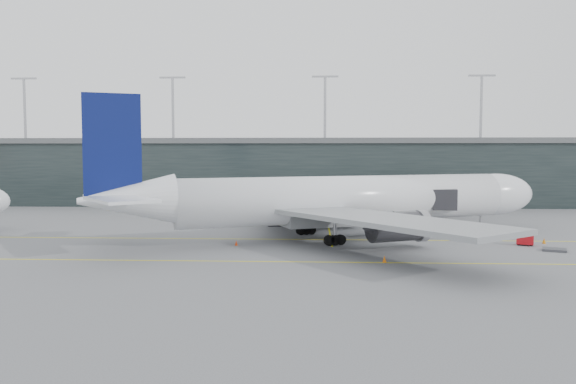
{
  "coord_description": "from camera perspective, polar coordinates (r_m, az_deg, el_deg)",
  "views": [
    {
      "loc": [
        2.77,
        -80.74,
        11.94
      ],
      "look_at": [
        -0.92,
        -4.0,
        6.56
      ],
      "focal_mm": 35.0,
      "sensor_mm": 36.0,
      "label": 1
    }
  ],
  "objects": [
    {
      "name": "taxiline_b",
      "position": [
        61.97,
        0.14,
        -7.1
      ],
      "size": [
        160.0,
        0.25,
        0.02
      ],
      "primitive_type": "cube",
      "color": "yellow",
      "rests_on": "ground"
    },
    {
      "name": "uld_a",
      "position": [
        91.31,
        -1.32,
        -2.85
      ],
      "size": [
        2.2,
        1.76,
        2.0
      ],
      "rotation": [
        0.0,
        0.0,
        -0.0
      ],
      "color": "#37363B",
      "rests_on": "ground"
    },
    {
      "name": "gse_cart",
      "position": [
        78.8,
        22.95,
        -4.46
      ],
      "size": [
        2.38,
        1.98,
        1.39
      ],
      "rotation": [
        0.0,
        0.0,
        -0.39
      ],
      "color": "#B20C14",
      "rests_on": "ground"
    },
    {
      "name": "uld_c",
      "position": [
        91.25,
        1.04,
        -2.86
      ],
      "size": [
        2.56,
        2.26,
        1.97
      ],
      "rotation": [
        0.0,
        0.0,
        0.28
      ],
      "color": "#37363B",
      "rests_on": "ground"
    },
    {
      "name": "ground",
      "position": [
        81.67,
        0.78,
        -4.41
      ],
      "size": [
        320.0,
        320.0,
        0.0
      ],
      "primitive_type": "plane",
      "color": "#58585D",
      "rests_on": "ground"
    },
    {
      "name": "cone_tail",
      "position": [
        72.94,
        -5.28,
        -5.18
      ],
      "size": [
        0.4,
        0.4,
        0.64
      ],
      "primitive_type": "cone",
      "color": "#F8420D",
      "rests_on": "ground"
    },
    {
      "name": "terminal",
      "position": [
        138.84,
        1.61,
        2.22
      ],
      "size": [
        240.0,
        36.0,
        29.0
      ],
      "color": "black",
      "rests_on": "ground"
    },
    {
      "name": "taxiline_a",
      "position": [
        77.71,
        0.68,
        -4.83
      ],
      "size": [
        160.0,
        0.25,
        0.02
      ],
      "primitive_type": "cube",
      "color": "yellow",
      "rests_on": "ground"
    },
    {
      "name": "cone_wing_stbd",
      "position": [
        62.4,
        9.77,
        -6.73
      ],
      "size": [
        0.48,
        0.48,
        0.76
      ],
      "primitive_type": "cone",
      "color": "orange",
      "rests_on": "ground"
    },
    {
      "name": "baggage_dolly",
      "position": [
        75.96,
        25.44,
        -5.31
      ],
      "size": [
        3.31,
        3.01,
        0.27
      ],
      "primitive_type": "cube",
      "rotation": [
        0.0,
        0.0,
        -0.38
      ],
      "color": "#3C3C41",
      "rests_on": "ground"
    },
    {
      "name": "main_aircraft",
      "position": [
        78.53,
        5.7,
        -0.84
      ],
      "size": [
        64.91,
        59.89,
        19.03
      ],
      "rotation": [
        0.0,
        0.0,
        0.4
      ],
      "color": "white",
      "rests_on": "ground"
    },
    {
      "name": "cone_wing_port",
      "position": [
        93.54,
        5.56,
        -3.12
      ],
      "size": [
        0.48,
        0.48,
        0.76
      ],
      "primitive_type": "cone",
      "color": "orange",
      "rests_on": "ground"
    },
    {
      "name": "jet_bridge",
      "position": [
        107.95,
        14.65,
        0.25
      ],
      "size": [
        12.08,
        44.6,
        6.84
      ],
      "rotation": [
        0.0,
        0.0,
        -0.2
      ],
      "color": "#2A292E",
      "rests_on": "ground"
    },
    {
      "name": "taxiline_lead_main",
      "position": [
        101.47,
        4.0,
        -2.76
      ],
      "size": [
        0.25,
        60.0,
        0.02
      ],
      "primitive_type": "cube",
      "color": "yellow",
      "rests_on": "ground"
    },
    {
      "name": "uld_b",
      "position": [
        93.95,
        -0.63,
        -2.72
      ],
      "size": [
        2.39,
        2.17,
        1.79
      ],
      "rotation": [
        0.0,
        0.0,
        -0.37
      ],
      "color": "#37363B",
      "rests_on": "ground"
    },
    {
      "name": "cone_nose",
      "position": [
        81.35,
        24.57,
        -4.53
      ],
      "size": [
        0.48,
        0.48,
        0.76
      ],
      "primitive_type": "cone",
      "color": "#CA6F0B",
      "rests_on": "ground"
    }
  ]
}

